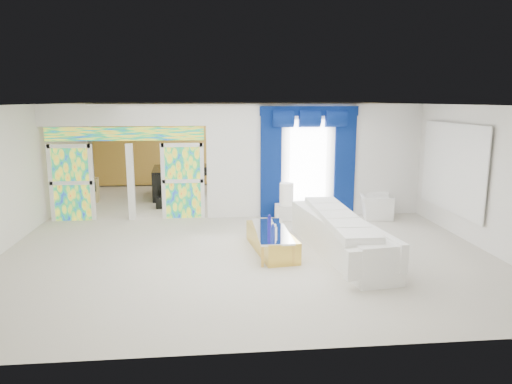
{
  "coord_description": "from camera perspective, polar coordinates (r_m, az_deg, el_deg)",
  "views": [
    {
      "loc": [
        -0.7,
        -11.38,
        3.11
      ],
      "look_at": [
        0.3,
        -1.2,
        1.1
      ],
      "focal_mm": 33.04,
      "sensor_mm": 36.0,
      "label": 1
    }
  ],
  "objects": [
    {
      "name": "floor",
      "position": [
        11.81,
        -2.02,
        -4.15
      ],
      "size": [
        12.0,
        12.0,
        0.0
      ],
      "primitive_type": "plane",
      "color": "#B7AF9E",
      "rests_on": "ground"
    },
    {
      "name": "dividing_wall",
      "position": [
        12.8,
        7.31,
        3.81
      ],
      "size": [
        5.7,
        0.18,
        3.0
      ],
      "primitive_type": "cube",
      "color": "white",
      "rests_on": "ground"
    },
    {
      "name": "dividing_header",
      "position": [
        12.57,
        -15.66,
        8.96
      ],
      "size": [
        4.3,
        0.18,
        0.55
      ],
      "primitive_type": "cube",
      "color": "white",
      "rests_on": "dividing_wall"
    },
    {
      "name": "stained_panel_left",
      "position": [
        13.05,
        -21.43,
        1.04
      ],
      "size": [
        0.95,
        0.04,
        2.0
      ],
      "primitive_type": "cube",
      "color": "#994C3F",
      "rests_on": "ground"
    },
    {
      "name": "stained_panel_right",
      "position": [
        12.58,
        -8.84,
        1.33
      ],
      "size": [
        0.95,
        0.04,
        2.0
      ],
      "primitive_type": "cube",
      "color": "#994C3F",
      "rests_on": "ground"
    },
    {
      "name": "stained_transom",
      "position": [
        12.59,
        -15.54,
        6.8
      ],
      "size": [
        4.0,
        0.05,
        0.35
      ],
      "primitive_type": "cube",
      "color": "#994C3F",
      "rests_on": "dividing_header"
    },
    {
      "name": "window_pane",
      "position": [
        12.66,
        6.3,
        3.52
      ],
      "size": [
        1.0,
        0.02,
        2.3
      ],
      "primitive_type": "cube",
      "color": "white",
      "rests_on": "dividing_wall"
    },
    {
      "name": "blue_drape_left",
      "position": [
        12.47,
        1.82,
        3.23
      ],
      "size": [
        0.55,
        0.1,
        2.8
      ],
      "primitive_type": "cube",
      "color": "#03114A",
      "rests_on": "ground"
    },
    {
      "name": "blue_drape_right",
      "position": [
        12.88,
        10.69,
        3.3
      ],
      "size": [
        0.55,
        0.1,
        2.8
      ],
      "primitive_type": "cube",
      "color": "#03114A",
      "rests_on": "ground"
    },
    {
      "name": "blue_pelmet",
      "position": [
        12.52,
        6.47,
        9.73
      ],
      "size": [
        2.6,
        0.12,
        0.25
      ],
      "primitive_type": "cube",
      "color": "#03114A",
      "rests_on": "dividing_wall"
    },
    {
      "name": "wall_mirror",
      "position": [
        11.91,
        22.73,
        2.73
      ],
      "size": [
        0.04,
        2.7,
        1.9
      ],
      "primitive_type": "cube",
      "color": "white",
      "rests_on": "ground"
    },
    {
      "name": "gold_curtains",
      "position": [
        17.37,
        -3.3,
        5.79
      ],
      "size": [
        9.7,
        0.12,
        2.9
      ],
      "primitive_type": "cube",
      "color": "gold",
      "rests_on": "ground"
    },
    {
      "name": "white_sofa",
      "position": [
        9.79,
        10.02,
        -5.36
      ],
      "size": [
        1.31,
        3.87,
        0.72
      ],
      "primitive_type": "cube",
      "rotation": [
        0.0,
        0.0,
        0.13
      ],
      "color": "white",
      "rests_on": "ground"
    },
    {
      "name": "coffee_table",
      "position": [
        9.85,
        1.9,
        -5.96
      ],
      "size": [
        0.91,
        2.03,
        0.44
      ],
      "primitive_type": "cube",
      "rotation": [
        0.0,
        0.0,
        0.13
      ],
      "color": "gold",
      "rests_on": "ground"
    },
    {
      "name": "console_table",
      "position": [
        12.45,
        5.06,
        -2.44
      ],
      "size": [
        1.24,
        0.52,
        0.4
      ],
      "primitive_type": "cube",
      "rotation": [
        0.0,
        0.0,
        -0.12
      ],
      "color": "silver",
      "rests_on": "ground"
    },
    {
      "name": "table_lamp",
      "position": [
        12.29,
        3.72,
        -0.26
      ],
      "size": [
        0.36,
        0.36,
        0.58
      ],
      "primitive_type": "cylinder",
      "color": "white",
      "rests_on": "console_table"
    },
    {
      "name": "armchair",
      "position": [
        13.0,
        14.27,
        -1.67
      ],
      "size": [
        0.99,
        1.09,
        0.62
      ],
      "primitive_type": "imported",
      "rotation": [
        0.0,
        0.0,
        1.38
      ],
      "color": "white",
      "rests_on": "ground"
    },
    {
      "name": "grand_piano",
      "position": [
        15.53,
        -9.69,
        1.17
      ],
      "size": [
        1.52,
        1.93,
        0.94
      ],
      "primitive_type": "cube",
      "rotation": [
        0.0,
        0.0,
        0.06
      ],
      "color": "black",
      "rests_on": "ground"
    },
    {
      "name": "piano_bench",
      "position": [
        14.03,
        -10.09,
        -1.21
      ],
      "size": [
        0.95,
        0.42,
        0.31
      ],
      "primitive_type": "cube",
      "rotation": [
        0.0,
        0.0,
        0.06
      ],
      "color": "black",
      "rests_on": "ground"
    },
    {
      "name": "tv_console",
      "position": [
        15.41,
        -19.47,
        0.22
      ],
      "size": [
        0.54,
        0.5,
        0.73
      ],
      "primitive_type": "cube",
      "rotation": [
        0.0,
        0.0,
        0.09
      ],
      "color": "tan",
      "rests_on": "ground"
    },
    {
      "name": "chandelier",
      "position": [
        14.87,
        -11.94,
        9.11
      ],
      "size": [
        0.6,
        0.6,
        0.6
      ],
      "primitive_type": "sphere",
      "color": "gold",
      "rests_on": "ceiling"
    },
    {
      "name": "decanters",
      "position": [
        9.64,
        1.93,
        -4.37
      ],
      "size": [
        0.17,
        0.9,
        0.29
      ],
      "color": "navy",
      "rests_on": "coffee_table"
    }
  ]
}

